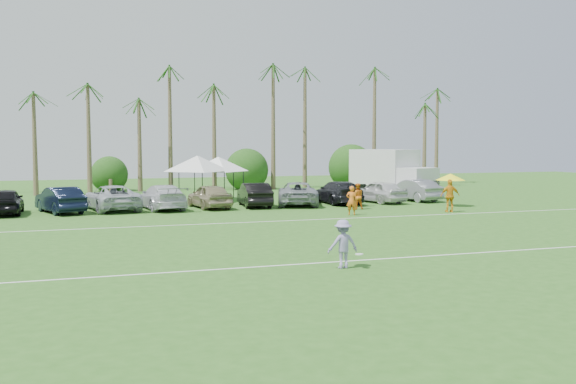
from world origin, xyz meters
name	(u,v)px	position (x,y,z in m)	size (l,w,h in m)	color
ground	(372,272)	(0.00, 0.00, 0.00)	(120.00, 120.00, 0.00)	#2B5C1B
field_lines	(291,238)	(0.00, 8.00, 0.01)	(80.00, 12.10, 0.01)	white
palm_tree_2	(32,81)	(-12.00, 38.00, 9.21)	(2.40, 2.40, 10.90)	brown
palm_tree_3	(83,73)	(-8.00, 38.00, 10.06)	(2.40, 2.40, 11.90)	brown
palm_tree_4	(133,105)	(-4.00, 38.00, 7.48)	(2.40, 2.40, 8.90)	brown
palm_tree_5	(180,96)	(0.00, 38.00, 8.35)	(2.40, 2.40, 9.90)	brown
palm_tree_6	(225,87)	(4.00, 38.00, 9.21)	(2.40, 2.40, 10.90)	brown
palm_tree_7	(267,79)	(8.00, 38.00, 10.06)	(2.40, 2.40, 11.90)	brown
palm_tree_8	(318,108)	(13.00, 38.00, 7.48)	(2.40, 2.40, 8.90)	brown
palm_tree_9	(367,100)	(18.00, 38.00, 8.35)	(2.40, 2.40, 9.90)	brown
palm_tree_10	(413,92)	(23.00, 38.00, 9.21)	(2.40, 2.40, 10.90)	brown
palm_tree_11	(448,85)	(27.00, 38.00, 10.06)	(2.40, 2.40, 11.90)	brown
bush_tree_1	(110,171)	(-6.00, 39.00, 1.80)	(4.00, 4.00, 4.00)	brown
bush_tree_2	(244,169)	(6.00, 39.00, 1.80)	(4.00, 4.00, 4.00)	brown
bush_tree_3	(343,168)	(16.00, 39.00, 1.80)	(4.00, 4.00, 4.00)	brown
sideline_player_a	(352,201)	(6.27, 15.44, 0.85)	(0.62, 0.41, 1.70)	orange
sideline_player_b	(357,196)	(7.98, 18.38, 0.83)	(0.80, 0.63, 1.65)	orange
sideline_player_c	(450,196)	(12.60, 15.03, 1.00)	(1.17, 0.49, 1.99)	orange
box_truck	(392,172)	(14.73, 26.52, 1.98)	(4.79, 7.64, 3.69)	silver
canopy_tent_left	(197,156)	(-0.73, 26.19, 3.32)	(4.78, 4.78, 3.88)	black
canopy_tent_right	(218,157)	(1.11, 27.76, 3.20)	(4.61, 4.61, 3.73)	black
market_umbrella	(450,177)	(14.59, 18.11, 1.96)	(1.96, 1.96, 2.18)	black
frisbee_player	(343,244)	(-0.62, 0.91, 0.81)	(1.14, 0.72, 1.62)	#8C80B6
parked_car_0	(5,201)	(-12.84, 22.13, 0.79)	(1.85, 4.61, 1.57)	black
parked_car_1	(60,200)	(-9.81, 22.16, 0.79)	(1.66, 4.77, 1.57)	black
parked_car_2	(112,198)	(-6.78, 22.66, 0.79)	(2.61, 5.65, 1.57)	#AFB5BC
parked_car_3	(162,197)	(-3.75, 22.28, 0.79)	(2.20, 5.41, 1.57)	silver
parked_car_4	(210,196)	(-0.72, 22.15, 0.79)	(1.85, 4.61, 1.57)	#998E69
parked_car_5	(254,195)	(2.31, 22.24, 0.79)	(1.66, 4.77, 1.57)	black
parked_car_6	(298,194)	(5.34, 22.23, 0.79)	(2.61, 5.65, 1.57)	gray
parked_car_7	(338,192)	(8.36, 22.39, 0.79)	(2.20, 5.41, 1.57)	black
parked_car_8	(379,192)	(11.39, 22.14, 0.79)	(1.85, 4.61, 1.57)	silver
parked_car_9	(413,190)	(14.42, 22.65, 0.79)	(1.66, 4.77, 1.57)	gray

